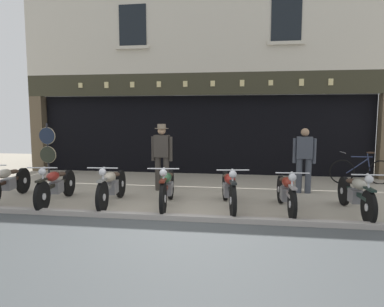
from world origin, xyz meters
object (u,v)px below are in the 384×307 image
(motorcycle_right, at_px, (286,191))
(motorcycle_far_right, at_px, (356,193))
(motorcycle_far_left, at_px, (8,182))
(advert_board_far, at_px, (307,116))
(motorcycle_center, at_px, (167,187))
(motorcycle_center_left, at_px, (112,185))
(salesman_left, at_px, (162,154))
(motorcycle_left, at_px, (56,185))
(advert_board_near, at_px, (277,117))
(leaning_bicycle, at_px, (361,171))
(tyre_sign_pole, at_px, (48,146))
(motorcycle_center_right, at_px, (229,188))
(shopkeeper_center, at_px, (304,157))

(motorcycle_right, relative_size, motorcycle_far_right, 0.96)
(motorcycle_far_left, relative_size, advert_board_far, 2.20)
(motorcycle_far_left, bearing_deg, motorcycle_center, 171.00)
(motorcycle_center_left, distance_m, salesman_left, 1.83)
(motorcycle_left, distance_m, motorcycle_right, 4.96)
(motorcycle_far_left, distance_m, motorcycle_center, 3.76)
(advert_board_near, height_order, advert_board_far, advert_board_near)
(motorcycle_far_right, distance_m, leaning_bicycle, 3.48)
(salesman_left, xyz_separation_m, advert_board_near, (3.16, 2.85, 0.92))
(motorcycle_center, distance_m, advert_board_far, 5.89)
(motorcycle_far_left, relative_size, advert_board_near, 1.78)
(motorcycle_left, relative_size, tyre_sign_pole, 1.19)
(motorcycle_center_left, distance_m, motorcycle_center_right, 2.54)
(advert_board_far, bearing_deg, motorcycle_left, -143.51)
(advert_board_near, bearing_deg, motorcycle_far_left, -145.90)
(motorcycle_right, xyz_separation_m, advert_board_far, (1.14, 4.40, 1.50))
(motorcycle_center_right, relative_size, shopkeeper_center, 1.29)
(tyre_sign_pole, bearing_deg, salesman_left, -19.47)
(motorcycle_center_left, distance_m, motorcycle_far_right, 5.03)
(motorcycle_center_right, bearing_deg, advert_board_near, -116.15)
(motorcycle_center_left, relative_size, motorcycle_right, 1.05)
(advert_board_near, bearing_deg, motorcycle_center_left, -131.45)
(shopkeeper_center, distance_m, advert_board_far, 2.85)
(motorcycle_center_left, height_order, motorcycle_right, motorcycle_center_left)
(motorcycle_left, xyz_separation_m, motorcycle_far_right, (6.29, 0.09, -0.00))
(motorcycle_center, relative_size, advert_board_near, 1.84)
(salesman_left, bearing_deg, shopkeeper_center, -173.08)
(motorcycle_center, height_order, salesman_left, salesman_left)
(shopkeeper_center, bearing_deg, leaning_bicycle, -136.05)
(motorcycle_far_right, height_order, shopkeeper_center, shopkeeper_center)
(motorcycle_right, distance_m, salesman_left, 3.38)
(motorcycle_right, bearing_deg, tyre_sign_pole, -26.24)
(motorcycle_right, distance_m, tyre_sign_pole, 7.61)
(motorcycle_left, bearing_deg, shopkeeper_center, -167.81)
(motorcycle_right, relative_size, salesman_left, 1.11)
(motorcycle_center_right, bearing_deg, motorcycle_center_left, -6.97)
(tyre_sign_pole, height_order, leaning_bicycle, tyre_sign_pole)
(motorcycle_center_right, distance_m, advert_board_near, 4.79)
(motorcycle_center_left, distance_m, motorcycle_center, 1.23)
(tyre_sign_pole, relative_size, advert_board_far, 1.89)
(leaning_bicycle, bearing_deg, salesman_left, 106.41)
(salesman_left, height_order, tyre_sign_pole, salesman_left)
(motorcycle_left, bearing_deg, advert_board_near, -145.41)
(motorcycle_center_right, bearing_deg, advert_board_far, -126.56)
(advert_board_far, bearing_deg, salesman_left, -145.13)
(salesman_left, xyz_separation_m, leaning_bicycle, (5.43, 1.71, -0.59))
(advert_board_near, relative_size, advert_board_far, 1.24)
(motorcycle_center_right, distance_m, advert_board_far, 5.14)
(motorcycle_center, bearing_deg, motorcycle_far_left, -6.38)
(motorcycle_center_left, xyz_separation_m, motorcycle_right, (3.70, 0.02, -0.01))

